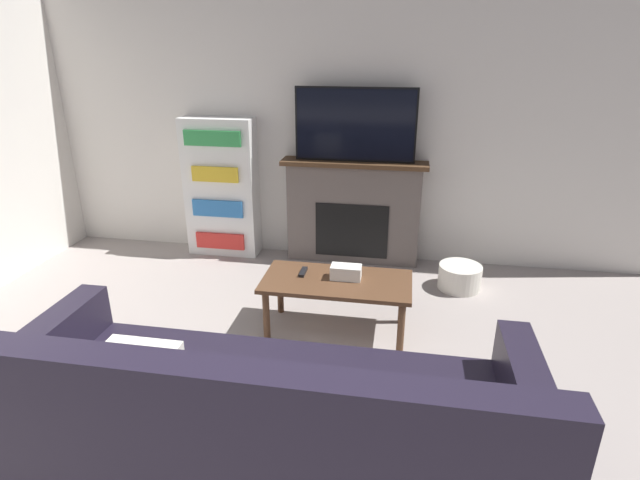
{
  "coord_description": "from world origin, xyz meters",
  "views": [
    {
      "loc": [
        0.73,
        -1.07,
        2.03
      ],
      "look_at": [
        0.13,
        2.34,
        0.65
      ],
      "focal_mm": 28.0,
      "sensor_mm": 36.0,
      "label": 1
    }
  ],
  "objects_px": {
    "bookshelf": "(221,188)",
    "storage_basket": "(460,277)",
    "fireplace": "(353,211)",
    "tv": "(355,125)",
    "coffee_table": "(337,287)",
    "couch": "(265,427)"
  },
  "relations": [
    {
      "from": "bookshelf",
      "to": "storage_basket",
      "type": "xyz_separation_m",
      "value": [
        2.32,
        -0.44,
        -0.58
      ]
    },
    {
      "from": "fireplace",
      "to": "tv",
      "type": "height_order",
      "value": "tv"
    },
    {
      "from": "storage_basket",
      "to": "coffee_table",
      "type": "bearing_deg",
      "value": -137.76
    },
    {
      "from": "fireplace",
      "to": "couch",
      "type": "xyz_separation_m",
      "value": [
        -0.12,
        -2.74,
        -0.21
      ]
    },
    {
      "from": "bookshelf",
      "to": "storage_basket",
      "type": "bearing_deg",
      "value": -10.74
    },
    {
      "from": "fireplace",
      "to": "tv",
      "type": "bearing_deg",
      "value": -90.0
    },
    {
      "from": "tv",
      "to": "couch",
      "type": "xyz_separation_m",
      "value": [
        -0.12,
        -2.72,
        -1.03
      ]
    },
    {
      "from": "fireplace",
      "to": "bookshelf",
      "type": "distance_m",
      "value": 1.33
    },
    {
      "from": "tv",
      "to": "bookshelf",
      "type": "bearing_deg",
      "value": -179.89
    },
    {
      "from": "fireplace",
      "to": "bookshelf",
      "type": "height_order",
      "value": "bookshelf"
    },
    {
      "from": "fireplace",
      "to": "bookshelf",
      "type": "bearing_deg",
      "value": -179.03
    },
    {
      "from": "coffee_table",
      "to": "bookshelf",
      "type": "bearing_deg",
      "value": 135.56
    },
    {
      "from": "fireplace",
      "to": "bookshelf",
      "type": "xyz_separation_m",
      "value": [
        -1.32,
        -0.02,
        0.18
      ]
    },
    {
      "from": "bookshelf",
      "to": "tv",
      "type": "bearing_deg",
      "value": 0.11
    },
    {
      "from": "storage_basket",
      "to": "bookshelf",
      "type": "bearing_deg",
      "value": 169.26
    },
    {
      "from": "fireplace",
      "to": "coffee_table",
      "type": "xyz_separation_m",
      "value": [
        0.03,
        -1.34,
        -0.13
      ]
    },
    {
      "from": "couch",
      "to": "fireplace",
      "type": "bearing_deg",
      "value": 87.53
    },
    {
      "from": "couch",
      "to": "storage_basket",
      "type": "relative_size",
      "value": 6.81
    },
    {
      "from": "fireplace",
      "to": "storage_basket",
      "type": "bearing_deg",
      "value": -24.75
    },
    {
      "from": "storage_basket",
      "to": "fireplace",
      "type": "bearing_deg",
      "value": 155.25
    },
    {
      "from": "fireplace",
      "to": "storage_basket",
      "type": "relative_size",
      "value": 3.68
    },
    {
      "from": "couch",
      "to": "tv",
      "type": "bearing_deg",
      "value": 87.51
    }
  ]
}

